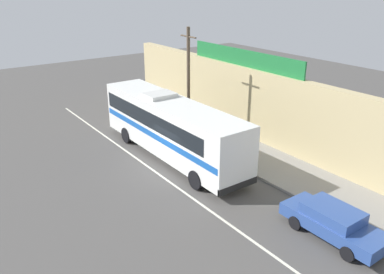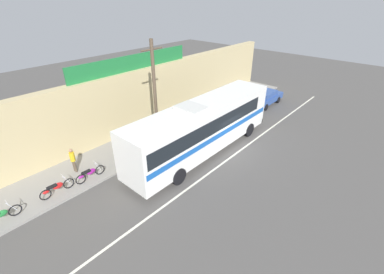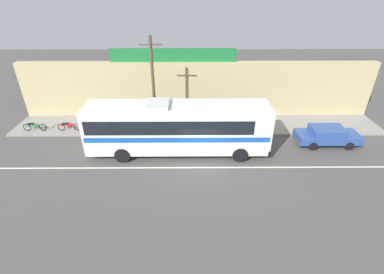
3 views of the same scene
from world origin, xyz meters
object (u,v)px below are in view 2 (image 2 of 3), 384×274
(motorcycle_blue, at_px, (90,173))
(motorcycle_green, at_px, (56,188))
(utility_pole, at_px, (155,97))
(pedestrian_near_shop, at_px, (73,159))
(parked_car, at_px, (265,97))
(intercity_bus, at_px, (202,126))

(motorcycle_blue, bearing_deg, motorcycle_green, 175.01)
(utility_pole, bearing_deg, pedestrian_near_shop, 162.41)
(motorcycle_green, bearing_deg, pedestrian_near_shop, 36.69)
(motorcycle_green, bearing_deg, parked_car, -5.77)
(intercity_bus, xyz_separation_m, motorcycle_green, (-8.74, 3.02, -1.50))
(parked_car, xyz_separation_m, motorcycle_blue, (-17.85, 1.83, -0.17))
(intercity_bus, xyz_separation_m, pedestrian_near_shop, (-7.07, 4.27, -1.00))
(motorcycle_green, bearing_deg, intercity_bus, -19.09)
(motorcycle_green, bearing_deg, motorcycle_blue, -4.99)
(motorcycle_blue, bearing_deg, utility_pole, -3.18)
(intercity_bus, relative_size, motorcycle_blue, 6.65)
(intercity_bus, bearing_deg, pedestrian_near_shop, 148.87)
(utility_pole, height_order, pedestrian_near_shop, utility_pole)
(intercity_bus, relative_size, parked_car, 2.73)
(motorcycle_blue, xyz_separation_m, motorcycle_green, (-1.88, 0.16, 0.00))
(intercity_bus, distance_m, motorcycle_green, 9.37)
(intercity_bus, height_order, pedestrian_near_shop, intercity_bus)
(utility_pole, height_order, motorcycle_green, utility_pole)
(intercity_bus, relative_size, pedestrian_near_shop, 7.66)
(parked_car, relative_size, pedestrian_near_shop, 2.81)
(motorcycle_green, height_order, pedestrian_near_shop, pedestrian_near_shop)
(motorcycle_blue, height_order, motorcycle_green, same)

